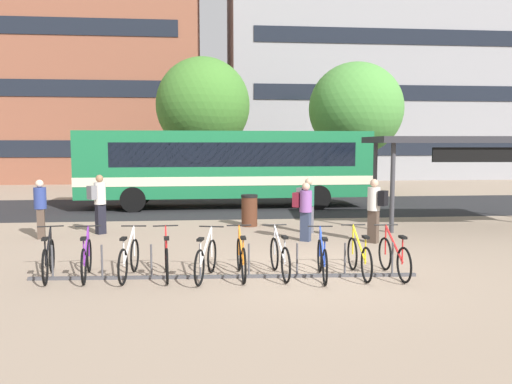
# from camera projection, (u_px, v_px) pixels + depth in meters

# --- Properties ---
(ground) EXTENTS (200.00, 200.00, 0.00)m
(ground) POSITION_uv_depth(u_px,v_px,m) (315.00, 271.00, 10.81)
(ground) COLOR gray
(bus_lane_asphalt) EXTENTS (80.00, 7.20, 0.01)m
(bus_lane_asphalt) POSITION_uv_depth(u_px,v_px,m) (261.00, 207.00, 21.76)
(bus_lane_asphalt) COLOR #232326
(bus_lane_asphalt) RESTS_ON ground
(city_bus) EXTENTS (12.07, 2.78, 3.20)m
(city_bus) POSITION_uv_depth(u_px,v_px,m) (224.00, 165.00, 21.44)
(city_bus) COLOR #196B3D
(city_bus) RESTS_ON ground
(bike_rack) EXTENTS (7.78, 0.51, 0.70)m
(bike_rack) POSITION_uv_depth(u_px,v_px,m) (225.00, 274.00, 10.23)
(bike_rack) COLOR #47474C
(bike_rack) RESTS_ON ground
(parked_bicycle_black_0) EXTENTS (0.52, 1.71, 0.99)m
(parked_bicycle_black_0) POSITION_uv_depth(u_px,v_px,m) (48.00, 260.00, 10.17)
(parked_bicycle_black_0) COLOR black
(parked_bicycle_black_0) RESTS_ON ground
(parked_bicycle_purple_1) EXTENTS (0.52, 1.72, 0.99)m
(parked_bicycle_purple_1) POSITION_uv_depth(u_px,v_px,m) (86.00, 259.00, 10.20)
(parked_bicycle_purple_1) COLOR black
(parked_bicycle_purple_1) RESTS_ON ground
(parked_bicycle_white_2) EXTENTS (0.52, 1.72, 0.99)m
(parked_bicycle_white_2) POSITION_uv_depth(u_px,v_px,m) (129.00, 259.00, 10.20)
(parked_bicycle_white_2) COLOR black
(parked_bicycle_white_2) RESTS_ON ground
(parked_bicycle_red_3) EXTENTS (0.52, 1.72, 0.99)m
(parked_bicycle_red_3) POSITION_uv_depth(u_px,v_px,m) (166.00, 259.00, 10.24)
(parked_bicycle_red_3) COLOR black
(parked_bicycle_red_3) RESTS_ON ground
(parked_bicycle_white_4) EXTENTS (0.60, 1.68, 0.99)m
(parked_bicycle_white_4) POSITION_uv_depth(u_px,v_px,m) (206.00, 260.00, 10.13)
(parked_bicycle_white_4) COLOR black
(parked_bicycle_white_4) RESTS_ON ground
(parked_bicycle_orange_5) EXTENTS (0.52, 1.72, 0.99)m
(parked_bicycle_orange_5) POSITION_uv_depth(u_px,v_px,m) (241.00, 258.00, 10.29)
(parked_bicycle_orange_5) COLOR black
(parked_bicycle_orange_5) RESTS_ON ground
(parked_bicycle_silver_6) EXTENTS (0.52, 1.72, 0.99)m
(parked_bicycle_silver_6) POSITION_uv_depth(u_px,v_px,m) (280.00, 258.00, 10.35)
(parked_bicycle_silver_6) COLOR black
(parked_bicycle_silver_6) RESTS_ON ground
(parked_bicycle_blue_7) EXTENTS (0.52, 1.72, 0.99)m
(parked_bicycle_blue_7) POSITION_uv_depth(u_px,v_px,m) (322.00, 260.00, 10.16)
(parked_bicycle_blue_7) COLOR black
(parked_bicycle_blue_7) RESTS_ON ground
(parked_bicycle_yellow_8) EXTENTS (0.52, 1.72, 0.99)m
(parked_bicycle_yellow_8) POSITION_uv_depth(u_px,v_px,m) (359.00, 257.00, 10.37)
(parked_bicycle_yellow_8) COLOR black
(parked_bicycle_yellow_8) RESTS_ON ground
(parked_bicycle_red_9) EXTENTS (0.52, 1.72, 0.99)m
(parked_bicycle_red_9) POSITION_uv_depth(u_px,v_px,m) (394.00, 258.00, 10.35)
(parked_bicycle_red_9) COLOR black
(parked_bicycle_red_9) RESTS_ON ground
(transit_shelter) EXTENTS (7.26, 3.39, 2.91)m
(transit_shelter) POSITION_uv_depth(u_px,v_px,m) (482.00, 142.00, 16.27)
(transit_shelter) COLOR #38383D
(transit_shelter) RESTS_ON ground
(commuter_olive_pack_0) EXTENTS (0.42, 0.58, 1.68)m
(commuter_olive_pack_0) POSITION_uv_depth(u_px,v_px,m) (40.00, 205.00, 14.42)
(commuter_olive_pack_0) COLOR #47382D
(commuter_olive_pack_0) RESTS_ON ground
(commuter_grey_pack_1) EXTENTS (0.60, 0.58, 1.78)m
(commuter_grey_pack_1) POSITION_uv_depth(u_px,v_px,m) (99.00, 200.00, 15.11)
(commuter_grey_pack_1) COLOR black
(commuter_grey_pack_1) RESTS_ON ground
(commuter_grey_pack_2) EXTENTS (0.59, 0.58, 1.66)m
(commuter_grey_pack_2) POSITION_uv_depth(u_px,v_px,m) (307.00, 202.00, 15.33)
(commuter_grey_pack_2) COLOR #565660
(commuter_grey_pack_2) RESTS_ON ground
(commuter_black_pack_3) EXTENTS (0.59, 0.58, 1.74)m
(commuter_black_pack_3) POSITION_uv_depth(u_px,v_px,m) (375.00, 206.00, 13.76)
(commuter_black_pack_3) COLOR #47382D
(commuter_black_pack_3) RESTS_ON ground
(commuter_maroon_pack_4) EXTENTS (0.61, 0.54, 1.63)m
(commuter_maroon_pack_4) POSITION_uv_depth(u_px,v_px,m) (304.00, 208.00, 14.04)
(commuter_maroon_pack_4) COLOR #2D3851
(commuter_maroon_pack_4) RESTS_ON ground
(trash_bin) EXTENTS (0.55, 0.55, 1.03)m
(trash_bin) POSITION_uv_depth(u_px,v_px,m) (249.00, 210.00, 16.63)
(trash_bin) COLOR #4C2819
(trash_bin) RESTS_ON ground
(street_tree_0) EXTENTS (5.07, 5.07, 7.35)m
(street_tree_0) POSITION_uv_depth(u_px,v_px,m) (203.00, 105.00, 27.60)
(street_tree_0) COLOR brown
(street_tree_0) RESTS_ON ground
(street_tree_1) EXTENTS (4.96, 4.96, 6.95)m
(street_tree_1) POSITION_uv_depth(u_px,v_px,m) (356.00, 109.00, 26.86)
(street_tree_1) COLOR brown
(street_tree_1) RESTS_ON ground
(building_left_wing) EXTENTS (20.75, 13.52, 19.58)m
(building_left_wing) POSITION_uv_depth(u_px,v_px,m) (63.00, 51.00, 39.07)
(building_left_wing) COLOR brown
(building_left_wing) RESTS_ON ground
(building_right_wing) EXTENTS (23.37, 10.95, 19.74)m
(building_right_wing) POSITION_uv_depth(u_px,v_px,m) (373.00, 55.00, 41.55)
(building_right_wing) COLOR gray
(building_right_wing) RESTS_ON ground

